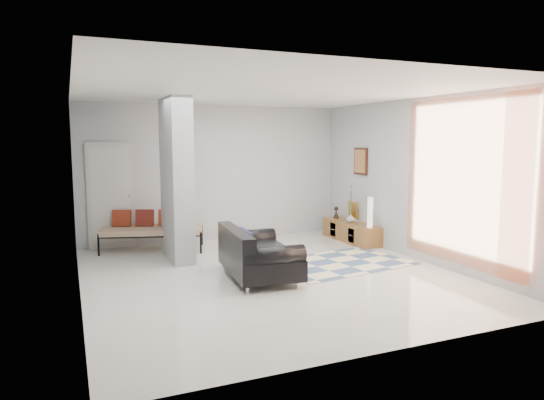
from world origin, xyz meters
name	(u,v)px	position (x,y,z in m)	size (l,w,h in m)	color
floor	(271,275)	(0.00, 0.00, 0.00)	(6.00, 6.00, 0.00)	beige
ceiling	(270,91)	(0.00, 0.00, 2.80)	(6.00, 6.00, 0.00)	white
wall_back	(215,173)	(0.00, 3.00, 1.40)	(6.00, 6.00, 0.00)	#B6B8BB
wall_front	(392,212)	(0.00, -3.00, 1.40)	(6.00, 6.00, 0.00)	#B6B8BB
wall_left	(75,193)	(-2.75, 0.00, 1.40)	(6.00, 6.00, 0.00)	#B6B8BB
wall_right	(416,179)	(2.75, 0.00, 1.40)	(6.00, 6.00, 0.00)	#B6B8BB
partition_column	(176,180)	(-1.10, 1.60, 1.40)	(0.35, 1.20, 2.80)	#9FA3A6
hallway_door	(110,196)	(-2.10, 2.96, 1.02)	(0.85, 0.06, 2.04)	beige
curtain	(462,182)	(2.67, -1.15, 1.45)	(2.55, 2.55, 0.00)	#D16537
wall_art	(361,161)	(2.72, 1.70, 1.65)	(0.04, 0.45, 0.55)	#3E1C11
media_console	(351,231)	(2.52, 1.70, 0.21)	(0.45, 1.61, 0.80)	brown
loveseat	(255,255)	(-0.27, -0.05, 0.35)	(1.07, 1.68, 0.76)	silver
daybed	(151,228)	(-1.42, 2.48, 0.41)	(2.00, 1.27, 0.77)	black
area_rug	(339,263)	(1.35, 0.20, 0.01)	(2.31, 1.54, 0.01)	beige
cylinder_lamp	(370,213)	(2.50, 1.00, 0.70)	(0.11, 0.11, 0.59)	white
bronze_figurine	(336,213)	(2.47, 2.23, 0.53)	(0.13, 0.13, 0.26)	black
vase	(351,218)	(2.47, 1.65, 0.49)	(0.18, 0.18, 0.18)	silver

